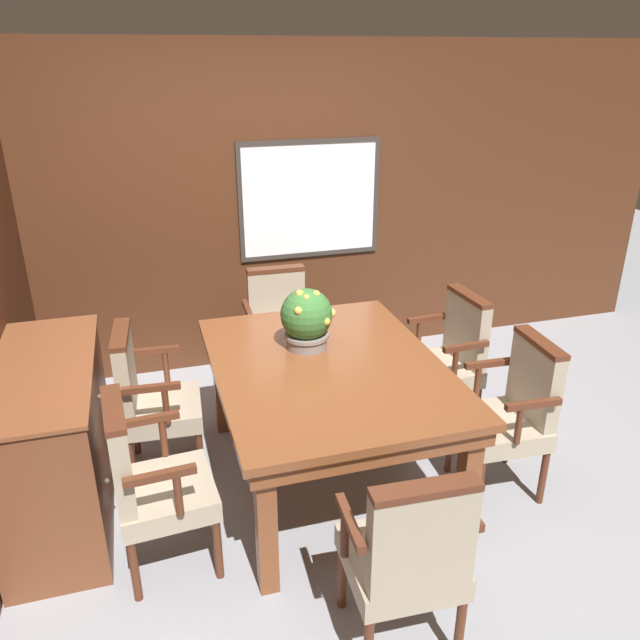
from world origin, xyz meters
TOP-DOWN VIEW (x-y plane):
  - ground_plane at (0.00, 0.00)m, footprint 14.00×14.00m
  - wall_back at (0.01, 1.89)m, footprint 7.20×0.08m
  - dining_table at (0.12, 0.17)m, footprint 1.23×1.63m
  - chair_right_near at (1.09, -0.17)m, footprint 0.47×0.52m
  - chair_left_near at (-0.88, -0.23)m, footprint 0.48×0.53m
  - chair_left_far at (-0.85, 0.56)m, footprint 0.48×0.52m
  - chair_head_far at (0.11, 1.31)m, footprint 0.51×0.46m
  - chair_right_far at (1.07, 0.54)m, footprint 0.47×0.52m
  - chair_head_near at (0.09, -1.01)m, footprint 0.52×0.47m
  - potted_plant at (0.07, 0.41)m, footprint 0.32×0.31m
  - sideboard_cabinet at (-1.34, 0.31)m, footprint 0.51×1.27m

SIDE VIEW (x-z plane):
  - ground_plane at x=0.00m, z-range 0.00..0.00m
  - sideboard_cabinet at x=-1.34m, z-range 0.00..0.90m
  - chair_right_near at x=1.09m, z-range 0.05..0.97m
  - chair_left_near at x=-0.88m, z-range 0.05..0.97m
  - chair_left_far at x=-0.85m, z-range 0.05..0.97m
  - chair_head_far at x=0.11m, z-range 0.05..0.97m
  - chair_right_far at x=1.07m, z-range 0.05..0.97m
  - chair_head_near at x=0.09m, z-range 0.05..0.97m
  - dining_table at x=0.12m, z-range 0.29..1.06m
  - potted_plant at x=0.07m, z-range 0.77..1.13m
  - wall_back at x=0.01m, z-range 0.00..2.45m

